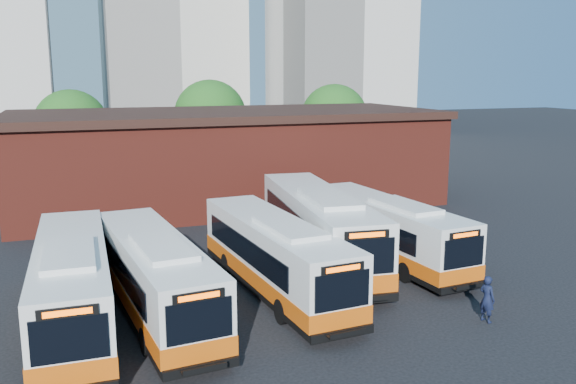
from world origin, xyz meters
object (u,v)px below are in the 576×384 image
object	(u,v)px
bus_east	(387,232)
bus_west	(155,279)
bus_farwest	(72,288)
bus_midwest	(275,258)
bus_mideast	(319,230)
transit_worker	(487,299)

from	to	relation	value
bus_east	bus_west	bearing A→B (deg)	-169.67
bus_farwest	bus_east	xyz separation A→B (m)	(14.33, 3.18, -0.05)
bus_midwest	bus_mideast	xyz separation A→B (m)	(3.21, 3.10, 0.17)
bus_east	bus_midwest	bearing A→B (deg)	-165.65
bus_west	transit_worker	bearing A→B (deg)	-28.19
bus_west	bus_east	distance (m)	11.87
transit_worker	bus_midwest	bearing A→B (deg)	35.12
bus_midwest	bus_east	world-z (taller)	bus_midwest
bus_west	bus_mideast	world-z (taller)	bus_mideast
bus_west	transit_worker	distance (m)	12.17
transit_worker	bus_farwest	bearing A→B (deg)	58.51
bus_farwest	bus_west	bearing A→B (deg)	1.00
bus_east	transit_worker	world-z (taller)	bus_east
bus_farwest	transit_worker	xyz separation A→B (m)	(14.13, -4.64, -0.58)
bus_farwest	bus_west	size ratio (longest dim) A/B	1.01
bus_midwest	bus_mideast	distance (m)	4.47
bus_farwest	bus_west	distance (m)	2.90
bus_west	bus_east	world-z (taller)	bus_west
bus_mideast	bus_east	size ratio (longest dim) A/B	1.15
bus_farwest	bus_midwest	xyz separation A→B (m)	(7.89, 0.89, -0.01)
transit_worker	bus_mideast	bearing A→B (deg)	6.02
bus_mideast	bus_east	bearing A→B (deg)	-8.16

